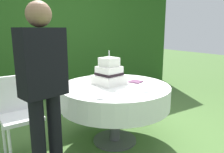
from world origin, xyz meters
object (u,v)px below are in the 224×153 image
(serving_plate_near, at_px, (145,91))
(serving_plate_left, at_px, (123,92))
(cake_table, at_px, (115,95))
(garden_chair, at_px, (18,109))
(napkin_stack, at_px, (136,82))
(serving_plate_far, at_px, (100,98))
(wedding_cake, at_px, (109,74))
(standing_person, at_px, (44,86))

(serving_plate_near, height_order, serving_plate_left, same)
(cake_table, height_order, garden_chair, garden_chair)
(napkin_stack, bearing_deg, serving_plate_left, -144.23)
(serving_plate_far, xyz_separation_m, serving_plate_left, (0.30, 0.03, 0.00))
(serving_plate_near, bearing_deg, serving_plate_far, 173.09)
(wedding_cake, distance_m, standing_person, 1.04)
(serving_plate_near, distance_m, serving_plate_left, 0.25)
(cake_table, relative_size, napkin_stack, 9.02)
(wedding_cake, relative_size, standing_person, 0.26)
(wedding_cake, relative_size, napkin_stack, 2.82)
(serving_plate_left, relative_size, napkin_stack, 0.94)
(wedding_cake, relative_size, serving_plate_near, 3.95)
(serving_plate_near, height_order, standing_person, standing_person)
(garden_chair, bearing_deg, serving_plate_near, -31.63)
(serving_plate_near, distance_m, standing_person, 1.09)
(wedding_cake, relative_size, serving_plate_left, 2.99)
(cake_table, distance_m, serving_plate_near, 0.45)
(serving_plate_far, bearing_deg, wedding_cake, 49.36)
(serving_plate_left, height_order, standing_person, standing_person)
(wedding_cake, bearing_deg, serving_plate_far, -130.64)
(garden_chair, relative_size, standing_person, 0.56)
(serving_plate_far, bearing_deg, serving_plate_left, 6.34)
(serving_plate_far, relative_size, napkin_stack, 0.76)
(wedding_cake, bearing_deg, standing_person, -153.53)
(garden_chair, bearing_deg, standing_person, -81.19)
(garden_chair, bearing_deg, serving_plate_far, -45.43)
(wedding_cake, height_order, serving_plate_left, wedding_cake)
(cake_table, xyz_separation_m, napkin_stack, (0.31, -0.01, 0.13))
(cake_table, xyz_separation_m, serving_plate_far, (-0.40, -0.34, 0.13))
(wedding_cake, height_order, serving_plate_near, wedding_cake)
(cake_table, distance_m, standing_person, 1.06)
(cake_table, bearing_deg, napkin_stack, -2.62)
(serving_plate_near, distance_m, serving_plate_far, 0.53)
(standing_person, bearing_deg, garden_chair, 98.81)
(serving_plate_left, xyz_separation_m, garden_chair, (-0.95, 0.63, -0.19))
(serving_plate_far, distance_m, garden_chair, 0.95)
(napkin_stack, distance_m, standing_person, 1.32)
(napkin_stack, height_order, garden_chair, garden_chair)
(wedding_cake, relative_size, garden_chair, 0.46)
(wedding_cake, bearing_deg, serving_plate_near, -73.77)
(serving_plate_left, bearing_deg, serving_plate_near, -23.01)
(standing_person, bearing_deg, wedding_cake, 26.47)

